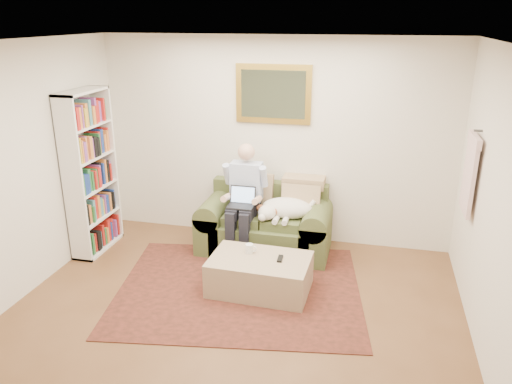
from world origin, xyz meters
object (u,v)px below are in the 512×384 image
at_px(sofa, 265,229).
at_px(bookshelf, 90,173).
at_px(seated_man, 243,201).
at_px(ottoman, 260,274).
at_px(laptop, 242,201).
at_px(sleeping_dog, 287,208).
at_px(coffee_mug, 249,248).

relative_size(sofa, bookshelf, 0.81).
height_order(seated_man, bookshelf, bookshelf).
xyz_separation_m(seated_man, bookshelf, (-1.84, -0.31, 0.32)).
height_order(ottoman, bookshelf, bookshelf).
distance_m(laptop, sleeping_dog, 0.56).
height_order(sofa, laptop, laptop).
xyz_separation_m(sofa, laptop, (-0.24, -0.21, 0.43)).
bearing_deg(seated_man, laptop, -90.00).
relative_size(laptop, ottoman, 0.30).
bearing_deg(sleeping_dog, ottoman, -97.61).
relative_size(sleeping_dog, coffee_mug, 6.65).
bearing_deg(bookshelf, sofa, 12.36).
relative_size(seated_man, ottoman, 1.29).
bearing_deg(sleeping_dog, seated_man, -172.87).
xyz_separation_m(seated_man, laptop, (0.00, -0.06, 0.03)).
distance_m(seated_man, coffee_mug, 0.83).
height_order(seated_man, ottoman, seated_man).
bearing_deg(sleeping_dog, laptop, -166.36).
bearing_deg(coffee_mug, bookshelf, 168.30).
distance_m(sofa, sleeping_dog, 0.45).
bearing_deg(sofa, seated_man, -148.55).
xyz_separation_m(sleeping_dog, ottoman, (-0.12, -0.92, -0.43)).
xyz_separation_m(sofa, seated_man, (-0.24, -0.15, 0.40)).
xyz_separation_m(sofa, bookshelf, (-2.08, -0.46, 0.72)).
bearing_deg(laptop, coffee_mug, -68.69).
bearing_deg(seated_man, coffee_mug, -70.33).
bearing_deg(laptop, sofa, 41.02).
height_order(laptop, coffee_mug, laptop).
bearing_deg(laptop, seated_man, 90.00).
bearing_deg(bookshelf, laptop, 7.61).
distance_m(sofa, ottoman, 1.02).
xyz_separation_m(ottoman, bookshelf, (-2.25, 0.54, 0.81)).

